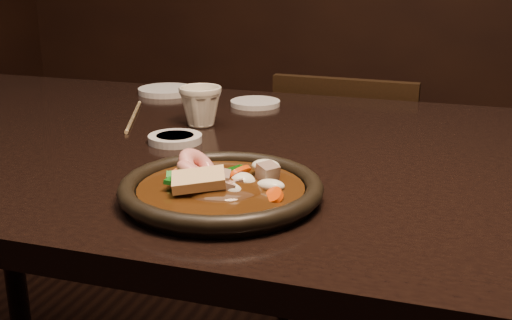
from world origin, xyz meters
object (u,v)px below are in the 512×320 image
(chair, at_px, (347,203))
(plate, at_px, (221,190))
(table, at_px, (183,180))
(tea_cup, at_px, (201,105))

(chair, xyz_separation_m, plate, (-0.03, -0.85, 0.34))
(table, height_order, plate, plate)
(chair, height_order, plate, chair)
(table, bearing_deg, plate, -55.41)
(chair, distance_m, plate, 0.92)
(chair, bearing_deg, table, 72.87)
(plate, bearing_deg, tea_cup, 116.64)
(table, xyz_separation_m, plate, (0.17, -0.25, 0.09))
(chair, bearing_deg, tea_cup, 68.91)
(table, distance_m, tea_cup, 0.16)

